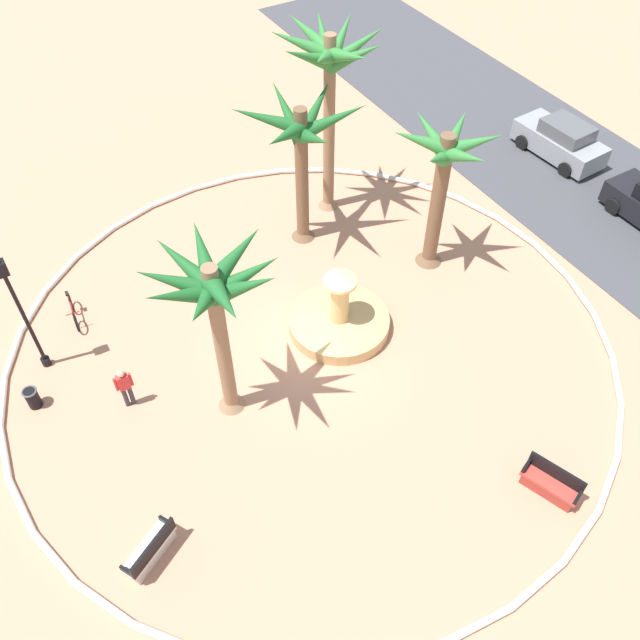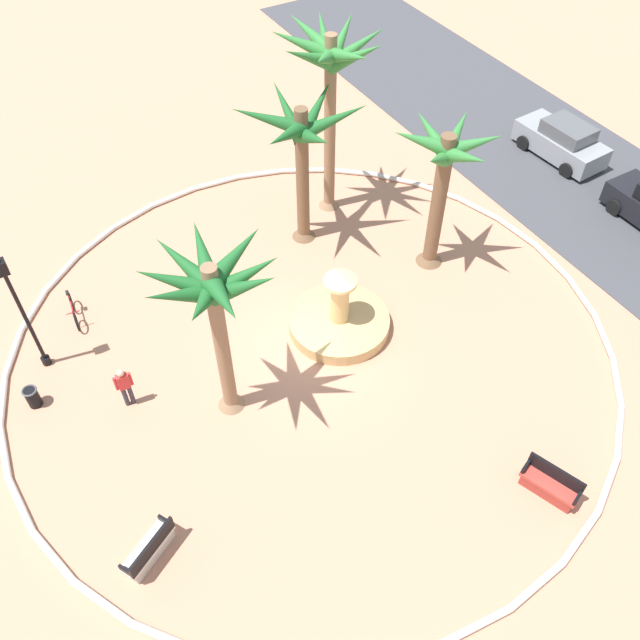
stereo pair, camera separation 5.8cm
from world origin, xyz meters
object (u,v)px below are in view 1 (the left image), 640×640
palm_tree_mid_plaza (301,142)px  lamppost (19,307)px  palm_tree_by_curb (443,172)px  palm_tree_near_fountain (329,70)px  parked_car_leftmost (561,141)px  palm_tree_far_side (214,297)px  bench_west (550,485)px  trash_bin (32,398)px  bicycle_red_frame (73,311)px  fountain (339,321)px  person_cyclist_helmet (125,386)px  bench_east (151,551)px

palm_tree_mid_plaza → lamppost: (1.27, -10.15, -1.51)m
palm_tree_by_curb → lamppost: (-2.26, -13.48, -1.24)m
palm_tree_near_fountain → parked_car_leftmost: size_ratio=1.77×
palm_tree_near_fountain → palm_tree_far_side: 10.25m
palm_tree_near_fountain → parked_car_leftmost: 11.71m
bench_west → trash_bin: bench_west is taller
trash_bin → bicycle_red_frame: bearing=144.2°
fountain → palm_tree_far_side: palm_tree_far_side is taller
fountain → parked_car_leftmost: size_ratio=0.82×
palm_tree_by_curb → bicycle_red_frame: palm_tree_by_curb is taller
parked_car_leftmost → palm_tree_near_fountain: bearing=-101.4°
fountain → person_cyclist_helmet: 7.15m
lamppost → palm_tree_mid_plaza: bearing=97.1°
palm_tree_far_side → lamppost: (-4.45, -4.42, -2.05)m
fountain → parked_car_leftmost: 13.95m
palm_tree_by_curb → bench_west: palm_tree_by_curb is taller
bench_east → bicycle_red_frame: size_ratio=0.95×
palm_tree_far_side → parked_car_leftmost: palm_tree_far_side is taller
lamppost → bench_east: bearing=4.7°
bench_west → trash_bin: size_ratio=2.29×
lamppost → parked_car_leftmost: (-0.32, 22.34, -1.90)m
bicycle_red_frame → bench_west: bearing=35.8°
bench_west → person_cyclist_helmet: size_ratio=1.04×
person_cyclist_helmet → parked_car_leftmost: size_ratio=0.39×
palm_tree_mid_plaza → parked_car_leftmost: size_ratio=1.38×
bench_east → palm_tree_near_fountain: bearing=131.8°
palm_tree_near_fountain → person_cyclist_helmet: palm_tree_near_fountain is taller
palm_tree_mid_plaza → palm_tree_by_curb: bearing=43.4°
palm_tree_mid_plaza → trash_bin: (2.70, -10.87, -3.80)m
palm_tree_far_side → parked_car_leftmost: size_ratio=1.46×
palm_tree_far_side → bench_west: palm_tree_far_side is taller
fountain → palm_tree_by_curb: size_ratio=0.61×
trash_bin → bench_east: bearing=12.2°
palm_tree_by_curb → person_cyclist_helmet: 12.09m
trash_bin → parked_car_leftmost: parked_car_leftmost is taller
trash_bin → lamppost: bearing=153.4°
parked_car_leftmost → fountain: bearing=-74.5°
person_cyclist_helmet → bicycle_red_frame: bearing=-174.5°
lamppost → palm_tree_far_side: bearing=44.8°
palm_tree_mid_plaza → parked_car_leftmost: palm_tree_mid_plaza is taller
palm_tree_near_fountain → lamppost: bearing=-78.5°
palm_tree_near_fountain → trash_bin: (3.86, -12.66, -5.36)m
bench_west → parked_car_leftmost: size_ratio=0.41×
bench_west → trash_bin: bearing=-131.3°
bicycle_red_frame → fountain: bearing=57.1°
bench_east → lamppost: size_ratio=0.36×
bench_west → bicycle_red_frame: 15.92m
palm_tree_by_curb → lamppost: bearing=-99.5°
fountain → parked_car_leftmost: (-3.72, 13.44, 0.46)m
palm_tree_by_curb → bicycle_red_frame: (-3.72, -12.11, -3.53)m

